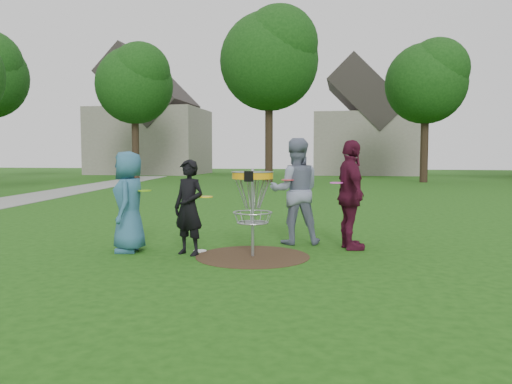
% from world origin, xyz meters
% --- Properties ---
extents(ground, '(100.00, 100.00, 0.00)m').
position_xyz_m(ground, '(0.00, 0.00, 0.00)').
color(ground, '#19470F').
rests_on(ground, ground).
extents(dirt_patch, '(1.80, 1.80, 0.01)m').
position_xyz_m(dirt_patch, '(0.00, 0.00, 0.00)').
color(dirt_patch, '#47331E').
rests_on(dirt_patch, ground).
extents(concrete_path, '(7.75, 39.92, 0.02)m').
position_xyz_m(concrete_path, '(-10.00, 8.00, 0.01)').
color(concrete_path, '#9E9E99').
rests_on(concrete_path, ground).
extents(player_blue, '(0.71, 0.92, 1.66)m').
position_xyz_m(player_blue, '(-2.09, 0.05, 0.83)').
color(player_blue, '#2E617F').
rests_on(player_blue, ground).
extents(player_black, '(0.66, 0.55, 1.53)m').
position_xyz_m(player_black, '(-1.03, -0.03, 0.76)').
color(player_black, black).
rests_on(player_black, ground).
extents(player_grey, '(1.05, 0.88, 1.90)m').
position_xyz_m(player_grey, '(0.54, 1.28, 0.95)').
color(player_grey, gray).
rests_on(player_grey, ground).
extents(player_maroon, '(0.74, 1.17, 1.86)m').
position_xyz_m(player_maroon, '(1.52, 0.90, 0.93)').
color(player_maroon, '#4F1228').
rests_on(player_maroon, ground).
extents(disc_on_grass, '(0.22, 0.22, 0.02)m').
position_xyz_m(disc_on_grass, '(-0.94, 0.25, 0.01)').
color(disc_on_grass, silver).
rests_on(disc_on_grass, ground).
extents(disc_golf_basket, '(0.66, 0.67, 1.38)m').
position_xyz_m(disc_golf_basket, '(0.00, -0.00, 1.02)').
color(disc_golf_basket, '#9EA0A5').
rests_on(disc_golf_basket, ground).
extents(held_discs, '(3.31, 1.26, 0.25)m').
position_xyz_m(held_discs, '(-0.21, 0.45, 1.07)').
color(held_discs, '#83CA16').
rests_on(held_discs, ground).
extents(tree_row, '(51.20, 17.42, 9.90)m').
position_xyz_m(tree_row, '(0.44, 20.67, 6.21)').
color(tree_row, '#38281C').
rests_on(tree_row, ground).
extents(house_row, '(44.50, 10.65, 11.62)m').
position_xyz_m(house_row, '(4.78, 33.07, 4.14)').
color(house_row, gray).
rests_on(house_row, ground).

